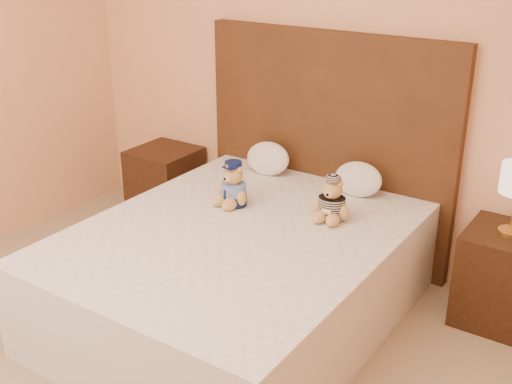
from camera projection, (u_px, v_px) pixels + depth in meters
room_walls at (122, 7)px, 2.46m from camera, size 4.04×4.52×2.72m
bed at (238, 274)px, 3.62m from camera, size 1.60×2.00×0.55m
headboard at (327, 147)px, 4.21m from camera, size 1.75×0.08×1.50m
nightstand_left at (166, 184)px, 4.87m from camera, size 0.45×0.45×0.55m
nightstand_right at (503, 277)px, 3.58m from camera, size 0.45×0.45×0.55m
teddy_police at (234, 184)px, 3.79m from camera, size 0.27×0.26×0.27m
teddy_prisoner at (332, 199)px, 3.59m from camera, size 0.24×0.23×0.25m
pillow_left at (268, 157)px, 4.28m from camera, size 0.32×0.21×0.23m
pillow_right at (358, 178)px, 3.94m from camera, size 0.31×0.20×0.22m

